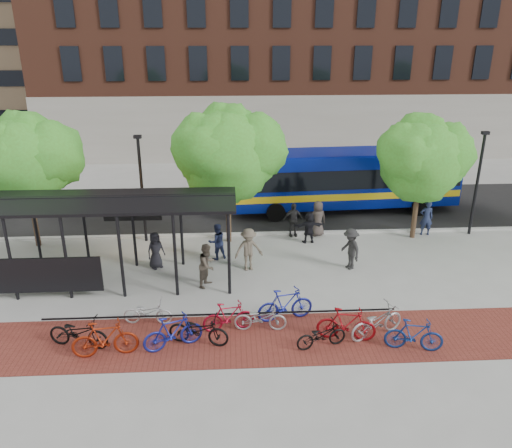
{
  "coord_description": "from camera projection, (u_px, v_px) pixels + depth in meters",
  "views": [
    {
      "loc": [
        -2.93,
        -18.88,
        9.44
      ],
      "look_at": [
        -1.8,
        1.38,
        1.6
      ],
      "focal_mm": 35.0,
      "sensor_mm": 36.0,
      "label": 1
    }
  ],
  "objects": [
    {
      "name": "pedestrian_5",
      "position": [
        309.0,
        227.0,
        23.64
      ],
      "size": [
        1.47,
        0.6,
        1.54
      ],
      "primitive_type": "imported",
      "rotation": [
        0.0,
        0.0,
        3.24
      ],
      "color": "black",
      "rests_on": "ground"
    },
    {
      "name": "bus_shelter",
      "position": [
        95.0,
        211.0,
        19.19
      ],
      "size": [
        10.6,
        3.07,
        3.6
      ],
      "color": "black",
      "rests_on": "ground"
    },
    {
      "name": "bike_5",
      "position": [
        229.0,
        317.0,
        16.68
      ],
      "size": [
        1.83,
        0.79,
        1.06
      ],
      "primitive_type": "imported",
      "rotation": [
        0.0,
        0.0,
        1.74
      ],
      "color": "maroon",
      "rests_on": "ground"
    },
    {
      "name": "bike_11",
      "position": [
        414.0,
        335.0,
        15.64
      ],
      "size": [
        1.89,
        0.88,
        1.1
      ],
      "primitive_type": "imported",
      "rotation": [
        0.0,
        0.0,
        1.36
      ],
      "color": "navy",
      "rests_on": "ground"
    },
    {
      "name": "pedestrian_8",
      "position": [
        207.0,
        265.0,
        19.57
      ],
      "size": [
        0.99,
        1.07,
        1.77
      ],
      "primitive_type": "imported",
      "rotation": [
        0.0,
        0.0,
        1.09
      ],
      "color": "brown",
      "rests_on": "ground"
    },
    {
      "name": "bus",
      "position": [
        344.0,
        177.0,
        27.58
      ],
      "size": [
        12.65,
        3.56,
        3.38
      ],
      "rotation": [
        0.0,
        0.0,
        0.06
      ],
      "color": "navy",
      "rests_on": "ground"
    },
    {
      "name": "pedestrian_7",
      "position": [
        426.0,
        218.0,
        24.52
      ],
      "size": [
        0.68,
        0.47,
        1.77
      ],
      "primitive_type": "imported",
      "rotation": [
        0.0,
        0.0,
        3.06
      ],
      "color": "#1E2646",
      "rests_on": "ground"
    },
    {
      "name": "bike_8",
      "position": [
        321.0,
        335.0,
        15.82
      ],
      "size": [
        1.77,
        0.98,
        0.88
      ],
      "primitive_type": "imported",
      "rotation": [
        0.0,
        0.0,
        1.82
      ],
      "color": "black",
      "rests_on": "ground"
    },
    {
      "name": "pedestrian_9",
      "position": [
        350.0,
        249.0,
        20.98
      ],
      "size": [
        1.02,
        1.32,
        1.8
      ],
      "primitive_type": "imported",
      "rotation": [
        0.0,
        0.0,
        5.05
      ],
      "color": "black",
      "rests_on": "ground"
    },
    {
      "name": "asphalt_street",
      "position": [
        281.0,
        208.0,
        28.58
      ],
      "size": [
        160.0,
        8.0,
        0.01
      ],
      "primitive_type": "cube",
      "color": "black",
      "rests_on": "ground"
    },
    {
      "name": "pedestrian_3",
      "position": [
        249.0,
        249.0,
        20.85
      ],
      "size": [
        1.31,
        0.92,
        1.86
      ],
      "primitive_type": "imported",
      "rotation": [
        0.0,
        0.0,
        0.21
      ],
      "color": "brown",
      "rests_on": "ground"
    },
    {
      "name": "bike_2",
      "position": [
        148.0,
        312.0,
        17.11
      ],
      "size": [
        1.74,
        0.73,
        0.89
      ],
      "primitive_type": "imported",
      "rotation": [
        0.0,
        0.0,
        1.49
      ],
      "color": "#AFAFB2",
      "rests_on": "ground"
    },
    {
      "name": "pedestrian_0",
      "position": [
        156.0,
        250.0,
        21.08
      ],
      "size": [
        0.94,
        0.88,
        1.61
      ],
      "primitive_type": "imported",
      "rotation": [
        0.0,
        0.0,
        0.65
      ],
      "color": "black",
      "rests_on": "ground"
    },
    {
      "name": "building_brick",
      "position": [
        379.0,
        25.0,
        42.26
      ],
      "size": [
        55.0,
        14.0,
        20.0
      ],
      "primitive_type": "cube",
      "color": "brown",
      "rests_on": "ground"
    },
    {
      "name": "lamp_post_right",
      "position": [
        478.0,
        181.0,
        23.96
      ],
      "size": [
        0.35,
        0.2,
        5.12
      ],
      "color": "black",
      "rests_on": "ground"
    },
    {
      "name": "pedestrian_4",
      "position": [
        293.0,
        220.0,
        24.38
      ],
      "size": [
        1.05,
        0.57,
        1.69
      ],
      "primitive_type": "imported",
      "rotation": [
        0.0,
        0.0,
        6.45
      ],
      "color": "#242424",
      "rests_on": "ground"
    },
    {
      "name": "tree_c",
      "position": [
        423.0,
        156.0,
        23.11
      ],
      "size": [
        4.66,
        3.8,
        5.92
      ],
      "color": "#382619",
      "rests_on": "ground"
    },
    {
      "name": "bike_4",
      "position": [
        198.0,
        330.0,
        15.96
      ],
      "size": [
        2.1,
        1.17,
        1.05
      ],
      "primitive_type": "imported",
      "rotation": [
        0.0,
        0.0,
        1.32
      ],
      "color": "black",
      "rests_on": "ground"
    },
    {
      "name": "bike_10",
      "position": [
        377.0,
        322.0,
        16.37
      ],
      "size": [
        2.19,
        1.52,
        1.09
      ],
      "primitive_type": "imported",
      "rotation": [
        0.0,
        0.0,
        2.0
      ],
      "color": "gray",
      "rests_on": "ground"
    },
    {
      "name": "tree_a",
      "position": [
        26.0,
        157.0,
        22.11
      ],
      "size": [
        4.9,
        4.0,
        6.18
      ],
      "color": "#382619",
      "rests_on": "ground"
    },
    {
      "name": "pedestrian_6",
      "position": [
        318.0,
        219.0,
        24.43
      ],
      "size": [
        0.99,
        0.79,
        1.77
      ],
      "primitive_type": "imported",
      "rotation": [
        0.0,
        0.0,
        3.44
      ],
      "color": "#463C38",
      "rests_on": "ground"
    },
    {
      "name": "tree_b",
      "position": [
        229.0,
        150.0,
        22.5
      ],
      "size": [
        5.15,
        4.2,
        6.47
      ],
      "color": "#382619",
      "rests_on": "ground"
    },
    {
      "name": "curb",
      "position": [
        289.0,
        233.0,
        24.84
      ],
      "size": [
        160.0,
        0.25,
        0.12
      ],
      "primitive_type": "cube",
      "color": "#B7B7B2",
      "rests_on": "ground"
    },
    {
      "name": "lamp_post_left",
      "position": [
        142.0,
        186.0,
        23.13
      ],
      "size": [
        0.35,
        0.2,
        5.12
      ],
      "color": "black",
      "rests_on": "ground"
    },
    {
      "name": "bike_0",
      "position": [
        78.0,
        332.0,
        15.83
      ],
      "size": [
        2.1,
        1.14,
        1.05
      ],
      "primitive_type": "imported",
      "rotation": [
        0.0,
        0.0,
        1.34
      ],
      "color": "black",
      "rests_on": "ground"
    },
    {
      "name": "bike_6",
      "position": [
        260.0,
        318.0,
        16.73
      ],
      "size": [
        1.8,
        0.72,
        0.93
      ],
      "primitive_type": "imported",
      "rotation": [
        0.0,
        0.0,
        1.51
      ],
      "color": "gray",
      "rests_on": "ground"
    },
    {
      "name": "ground",
      "position": [
        300.0,
        270.0,
        21.13
      ],
      "size": [
        160.0,
        160.0,
        0.0
      ],
      "primitive_type": "plane",
      "color": "#9E9E99",
      "rests_on": "ground"
    },
    {
      "name": "bike_9",
      "position": [
        346.0,
        324.0,
        16.17
      ],
      "size": [
        1.99,
        0.91,
        1.15
      ],
      "primitive_type": "imported",
      "rotation": [
        0.0,
        0.0,
        1.37
      ],
      "color": "maroon",
      "rests_on": "ground"
    },
    {
      "name": "bike_rack_rail",
      "position": [
        221.0,
        325.0,
        17.14
      ],
      "size": [
        12.0,
        0.05,
        0.95
      ],
      "primitive_type": "cube",
      "color": "black",
      "rests_on": "ground"
    },
    {
      "name": "bike_7",
      "position": [
        285.0,
        305.0,
        17.28
      ],
      "size": [
        2.08,
        0.98,
        1.2
      ],
      "primitive_type": "imported",
      "rotation": [
        0.0,
        0.0,
        1.78
      ],
      "color": "navy",
      "rests_on": "ground"
    },
    {
      "name": "pedestrian_2",
      "position": [
        217.0,
        242.0,
        21.91
      ],
      "size": [
        0.98,
        0.88,
        1.65
      ],
      "primitive_type": "imported",
      "rotation": [
        0.0,
        0.0,
        3.54
      ],
      "color": "#1E2748",
      "rests_on": "ground"
    },
    {
      "name": "bike_1",
      "position": [
        105.0,
        339.0,
        15.33
      ],
      "size": [
        2.09,
        0.83,
        1.22
      ],
      "primitive_type": "imported",
      "rotation": [
        0.0,
        0.0,
        1.7
      ],
      "color": "maroon",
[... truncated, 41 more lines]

